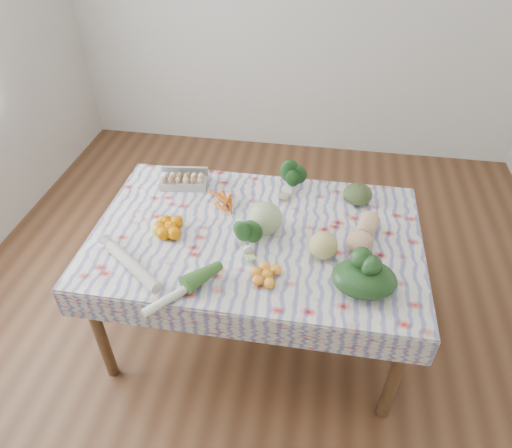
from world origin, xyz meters
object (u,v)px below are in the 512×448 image
object	(u,v)px
cabbage	(265,218)
kabocha_squash	(358,194)
grapefruit	(323,245)
dining_table	(256,245)
egg_carton	(183,182)
butternut_squash	(364,232)

from	to	relation	value
cabbage	kabocha_squash	bearing A→B (deg)	35.88
cabbage	grapefruit	size ratio (longest dim) A/B	1.25
dining_table	cabbage	bearing A→B (deg)	24.01
egg_carton	butternut_squash	bearing A→B (deg)	-24.50
kabocha_squash	butternut_squash	bearing A→B (deg)	-85.73
egg_carton	kabocha_squash	size ratio (longest dim) A/B	1.70
cabbage	grapefruit	distance (m)	0.33
egg_carton	kabocha_squash	bearing A→B (deg)	-5.80
butternut_squash	grapefruit	bearing A→B (deg)	-129.46
egg_carton	cabbage	bearing A→B (deg)	-38.00
dining_table	egg_carton	world-z (taller)	egg_carton
kabocha_squash	grapefruit	distance (m)	0.50
butternut_squash	kabocha_squash	bearing A→B (deg)	110.24
egg_carton	butternut_squash	world-z (taller)	butternut_squash
cabbage	grapefruit	world-z (taller)	cabbage
egg_carton	cabbage	world-z (taller)	cabbage
egg_carton	grapefruit	distance (m)	0.93
cabbage	butternut_squash	bearing A→B (deg)	-0.46
butternut_squash	cabbage	bearing A→B (deg)	-164.50
dining_table	grapefruit	world-z (taller)	grapefruit
grapefruit	egg_carton	bearing A→B (deg)	151.31
dining_table	grapefruit	size ratio (longest dim) A/B	11.78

